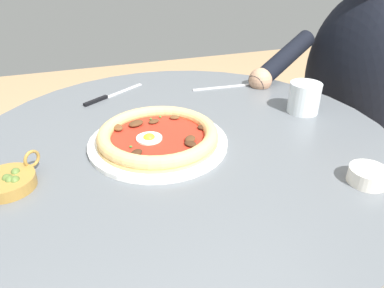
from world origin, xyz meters
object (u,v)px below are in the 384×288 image
object	(u,v)px
dining_table	(183,194)
olive_pan	(8,181)
pizza_on_plate	(158,137)
steak_knife	(106,97)
ramekin_capers	(368,175)
diner_person	(341,135)
water_glass	(304,100)
fork_utensil	(222,87)
cafe_chair_diner	(364,124)

from	to	relation	value
dining_table	olive_pan	bearing A→B (deg)	-77.46
pizza_on_plate	steak_knife	distance (m)	0.31
steak_knife	ramekin_capers	xyz separation A→B (m)	(0.55, 0.39, 0.01)
pizza_on_plate	dining_table	bearing A→B (deg)	103.81
ramekin_capers	diner_person	distance (m)	0.65
water_glass	olive_pan	world-z (taller)	water_glass
dining_table	olive_pan	xyz separation A→B (m)	(0.08, -0.34, 0.17)
dining_table	fork_utensil	distance (m)	0.36
pizza_on_plate	cafe_chair_diner	xyz separation A→B (m)	(-0.25, 0.84, -0.23)
steak_knife	cafe_chair_diner	distance (m)	0.94
pizza_on_plate	fork_utensil	world-z (taller)	pizza_on_plate
ramekin_capers	cafe_chair_diner	world-z (taller)	cafe_chair_diner
dining_table	ramekin_capers	bearing A→B (deg)	43.95
diner_person	cafe_chair_diner	distance (m)	0.14
dining_table	ramekin_capers	world-z (taller)	ramekin_capers
dining_table	diner_person	world-z (taller)	diner_person
water_glass	dining_table	bearing A→B (deg)	-85.11
pizza_on_plate	ramekin_capers	distance (m)	0.41
cafe_chair_diner	fork_utensil	bearing A→B (deg)	-91.33
dining_table	diner_person	bearing A→B (deg)	107.18
steak_knife	diner_person	bearing A→B (deg)	83.89
dining_table	water_glass	xyz separation A→B (m)	(-0.03, 0.33, 0.19)
water_glass	cafe_chair_diner	distance (m)	0.55
water_glass	fork_utensil	size ratio (longest dim) A/B	0.43
dining_table	cafe_chair_diner	size ratio (longest dim) A/B	1.10
pizza_on_plate	steak_knife	xyz separation A→B (m)	(-0.30, -0.07, -0.01)
pizza_on_plate	cafe_chair_diner	size ratio (longest dim) A/B	0.34
steak_knife	diner_person	size ratio (longest dim) A/B	0.15
dining_table	steak_knife	world-z (taller)	steak_knife
ramekin_capers	olive_pan	distance (m)	0.63
steak_knife	olive_pan	size ratio (longest dim) A/B	1.71
pizza_on_plate	water_glass	world-z (taller)	water_glass
dining_table	olive_pan	size ratio (longest dim) A/B	8.99
water_glass	steak_knife	bearing A→B (deg)	-119.04
olive_pan	water_glass	bearing A→B (deg)	98.82
water_glass	diner_person	xyz separation A→B (m)	(-0.17, 0.32, -0.24)
ramekin_capers	olive_pan	bearing A→B (deg)	-107.90
ramekin_capers	diner_person	size ratio (longest dim) A/B	0.06
pizza_on_plate	ramekin_capers	size ratio (longest dim) A/B	4.28
water_glass	olive_pan	size ratio (longest dim) A/B	0.74
dining_table	diner_person	size ratio (longest dim) A/B	0.80
diner_person	cafe_chair_diner	bearing A→B (deg)	106.38
ramekin_capers	olive_pan	size ratio (longest dim) A/B	0.66
dining_table	fork_utensil	world-z (taller)	fork_utensil
water_glass	cafe_chair_diner	bearing A→B (deg)	115.10
pizza_on_plate	steak_knife	size ratio (longest dim) A/B	1.64
water_glass	cafe_chair_diner	xyz separation A→B (m)	(-0.21, 0.45, -0.24)
dining_table	olive_pan	world-z (taller)	olive_pan
water_glass	fork_utensil	distance (m)	0.26
pizza_on_plate	water_glass	bearing A→B (deg)	96.23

